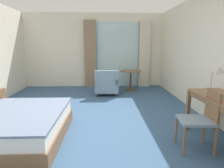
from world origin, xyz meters
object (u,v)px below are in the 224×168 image
Objects in this scene: desk_lamp at (218,74)px; round_cafe_table at (131,76)px; desk_chair at (202,117)px; armchair_by_window at (107,85)px.

desk_lamp is 3.65m from round_cafe_table.
desk_lamp is at bearing 44.77° from desk_chair.
desk_chair reaches higher than armchair_by_window.
desk_lamp is at bearing -57.84° from armchair_by_window.
desk_chair is 3.54m from armchair_by_window.
round_cafe_table is at bearing 105.16° from desk_lamp.
armchair_by_window is at bearing 112.40° from desk_chair.
armchair_by_window is at bearing -143.03° from round_cafe_table.
desk_chair is 0.84m from desk_lamp.
armchair_by_window is (-1.79, 2.84, -0.75)m from desk_lamp.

